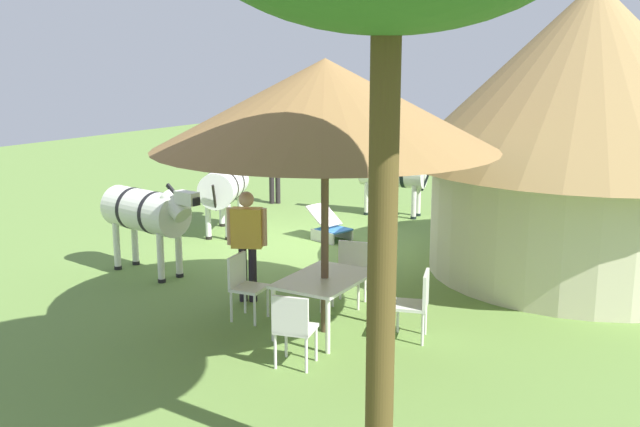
{
  "coord_description": "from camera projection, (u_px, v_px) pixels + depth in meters",
  "views": [
    {
      "loc": [
        10.98,
        7.78,
        3.68
      ],
      "look_at": [
        1.15,
        0.85,
        1.0
      ],
      "focal_mm": 42.44,
      "sensor_mm": 36.0,
      "label": 1
    }
  ],
  "objects": [
    {
      "name": "guest_beside_umbrella",
      "position": [
        247.0,
        236.0,
        10.92
      ],
      "size": [
        0.4,
        0.52,
        1.64
      ],
      "rotation": [
        0.0,
        0.0,
        2.09
      ],
      "color": "black",
      "rests_on": "ground_plane"
    },
    {
      "name": "ground_plane",
      "position": [
        318.0,
        250.0,
        13.93
      ],
      "size": [
        36.0,
        36.0,
        0.0
      ],
      "primitive_type": "plane",
      "color": "olive"
    },
    {
      "name": "standing_watcher",
      "position": [
        274.0,
        163.0,
        17.79
      ],
      "size": [
        0.45,
        0.46,
        1.64
      ],
      "rotation": [
        0.0,
        0.0,
        -0.81
      ],
      "color": "black",
      "rests_on": "ground_plane"
    },
    {
      "name": "patio_chair_near_hut",
      "position": [
        351.0,
        268.0,
        10.95
      ],
      "size": [
        0.53,
        0.54,
        0.9
      ],
      "rotation": [
        0.0,
        0.0,
        -1.28
      ],
      "color": "white",
      "rests_on": "ground_plane"
    },
    {
      "name": "thatched_hut",
      "position": [
        587.0,
        119.0,
        12.05
      ],
      "size": [
        5.86,
        5.86,
        4.67
      ],
      "rotation": [
        0.0,
        0.0,
        4.01
      ],
      "color": "beige",
      "rests_on": "ground_plane"
    },
    {
      "name": "zebra_by_umbrella",
      "position": [
        225.0,
        185.0,
        15.03
      ],
      "size": [
        1.91,
        1.31,
        1.49
      ],
      "rotation": [
        0.0,
        0.0,
        2.07
      ],
      "color": "silver",
      "rests_on": "ground_plane"
    },
    {
      "name": "patio_chair_east_end",
      "position": [
        293.0,
        325.0,
        8.72
      ],
      "size": [
        0.53,
        0.54,
        0.9
      ],
      "rotation": [
        0.0,
        0.0,
        -4.41
      ],
      "color": "silver",
      "rests_on": "ground_plane"
    },
    {
      "name": "patio_dining_table",
      "position": [
        325.0,
        284.0,
        9.81
      ],
      "size": [
        1.41,
        1.02,
        0.74
      ],
      "rotation": [
        0.0,
        0.0,
        0.08
      ],
      "color": "silver",
      "rests_on": "ground_plane"
    },
    {
      "name": "patio_chair_west_end",
      "position": [
        417.0,
        301.0,
        9.57
      ],
      "size": [
        0.56,
        0.55,
        0.9
      ],
      "rotation": [
        0.0,
        0.0,
        -2.76
      ],
      "color": "silver",
      "rests_on": "ground_plane"
    },
    {
      "name": "striped_lounge_chair",
      "position": [
        330.0,
        227.0,
        14.6
      ],
      "size": [
        0.67,
        0.88,
        0.64
      ],
      "rotation": [
        0.0,
        0.0,
        6.1
      ],
      "color": "#2E66A8",
      "rests_on": "ground_plane"
    },
    {
      "name": "zebra_nearest_camera",
      "position": [
        147.0,
        212.0,
        12.24
      ],
      "size": [
        0.77,
        2.18,
        1.58
      ],
      "rotation": [
        0.0,
        0.0,
        6.22
      ],
      "color": "silver",
      "rests_on": "ground_plane"
    },
    {
      "name": "zebra_toward_hut",
      "position": [
        391.0,
        173.0,
        16.56
      ],
      "size": [
        0.91,
        2.08,
        1.49
      ],
      "rotation": [
        0.0,
        0.0,
        3.35
      ],
      "color": "silver",
      "rests_on": "ground_plane"
    },
    {
      "name": "patio_chair_near_lawn",
      "position": [
        244.0,
        282.0,
        10.31
      ],
      "size": [
        0.52,
        0.5,
        0.9
      ],
      "rotation": [
        0.0,
        0.0,
        0.2
      ],
      "color": "silver",
      "rests_on": "ground_plane"
    },
    {
      "name": "shade_umbrella",
      "position": [
        325.0,
        104.0,
        9.3
      ],
      "size": [
        4.33,
        4.33,
        3.53
      ],
      "color": "brown",
      "rests_on": "ground_plane"
    }
  ]
}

